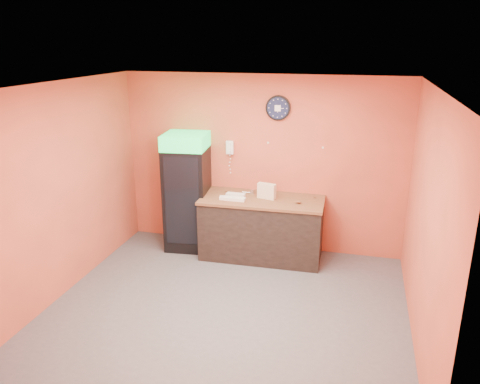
% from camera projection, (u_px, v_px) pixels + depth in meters
% --- Properties ---
extents(floor, '(4.50, 4.50, 0.00)m').
position_uv_depth(floor, '(228.00, 307.00, 6.04)').
color(floor, '#47474C').
rests_on(floor, ground).
extents(back_wall, '(4.50, 0.02, 2.80)m').
position_uv_depth(back_wall, '(262.00, 164.00, 7.44)').
color(back_wall, '#D85A3C').
rests_on(back_wall, floor).
extents(left_wall, '(0.02, 4.00, 2.80)m').
position_uv_depth(left_wall, '(62.00, 191.00, 6.13)').
color(left_wall, '#D85A3C').
rests_on(left_wall, floor).
extents(right_wall, '(0.02, 4.00, 2.80)m').
position_uv_depth(right_wall, '(426.00, 223.00, 5.06)').
color(right_wall, '#D85A3C').
rests_on(right_wall, floor).
extents(ceiling, '(4.50, 4.00, 0.02)m').
position_uv_depth(ceiling, '(226.00, 86.00, 5.16)').
color(ceiling, white).
rests_on(ceiling, back_wall).
extents(beverage_cooler, '(0.73, 0.74, 1.90)m').
position_uv_depth(beverage_cooler, '(186.00, 194.00, 7.50)').
color(beverage_cooler, black).
rests_on(beverage_cooler, floor).
extents(prep_counter, '(1.87, 0.87, 0.93)m').
position_uv_depth(prep_counter, '(262.00, 229.00, 7.33)').
color(prep_counter, black).
rests_on(prep_counter, floor).
extents(wall_clock, '(0.38, 0.06, 0.38)m').
position_uv_depth(wall_clock, '(278.00, 108.00, 7.07)').
color(wall_clock, black).
rests_on(wall_clock, back_wall).
extents(wall_phone, '(0.12, 0.10, 0.21)m').
position_uv_depth(wall_phone, '(230.00, 148.00, 7.43)').
color(wall_phone, white).
rests_on(wall_phone, back_wall).
extents(butcher_paper, '(1.90, 0.92, 0.04)m').
position_uv_depth(butcher_paper, '(262.00, 200.00, 7.17)').
color(butcher_paper, brown).
rests_on(butcher_paper, prep_counter).
extents(sub_roll_stack, '(0.29, 0.16, 0.24)m').
position_uv_depth(sub_roll_stack, '(267.00, 191.00, 7.13)').
color(sub_roll_stack, beige).
rests_on(sub_roll_stack, butcher_paper).
extents(wrapped_sandwich_left, '(0.30, 0.15, 0.04)m').
position_uv_depth(wrapped_sandwich_left, '(229.00, 198.00, 7.13)').
color(wrapped_sandwich_left, silver).
rests_on(wrapped_sandwich_left, butcher_paper).
extents(wrapped_sandwich_mid, '(0.31, 0.13, 0.04)m').
position_uv_depth(wrapped_sandwich_mid, '(235.00, 199.00, 7.08)').
color(wrapped_sandwich_mid, silver).
rests_on(wrapped_sandwich_mid, butcher_paper).
extents(wrapped_sandwich_right, '(0.30, 0.12, 0.04)m').
position_uv_depth(wrapped_sandwich_right, '(236.00, 195.00, 7.27)').
color(wrapped_sandwich_right, silver).
rests_on(wrapped_sandwich_right, butcher_paper).
extents(kitchen_tool, '(0.07, 0.07, 0.07)m').
position_uv_depth(kitchen_tool, '(252.00, 192.00, 7.38)').
color(kitchen_tool, silver).
rests_on(kitchen_tool, butcher_paper).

